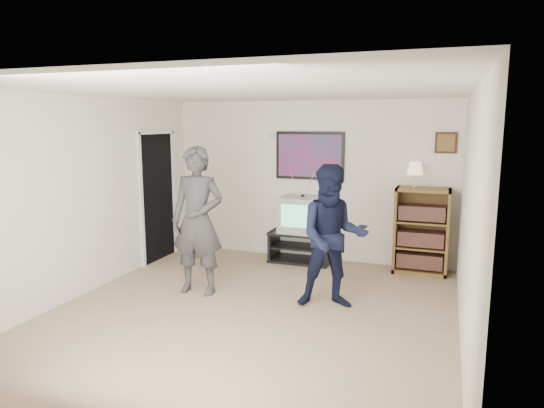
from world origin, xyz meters
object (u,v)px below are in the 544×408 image
Objects in this scene: media_stand at (301,247)px; person_tall at (198,221)px; person_short at (333,237)px; bookshelf at (421,231)px; crt_television at (302,214)px.

person_tall is (-0.84, -1.78, 0.70)m from media_stand.
person_short reaches higher than media_stand.
person_tall is at bearing -145.13° from bookshelf.
bookshelf is 3.22m from person_tall.
crt_television is 0.39× the size of person_short.
crt_television reaches higher than media_stand.
person_tall is 1.72m from person_short.
media_stand is at bearing -178.72° from crt_television.
media_stand is 1.83m from bookshelf.
crt_television is 0.53× the size of bookshelf.
person_short is (0.88, -1.69, 0.61)m from media_stand.
media_stand is 0.51× the size of person_tall.
bookshelf is at bearing 30.71° from person_tall.
bookshelf is at bearing 2.90° from crt_television.
bookshelf is (1.77, 0.05, -0.14)m from crt_television.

